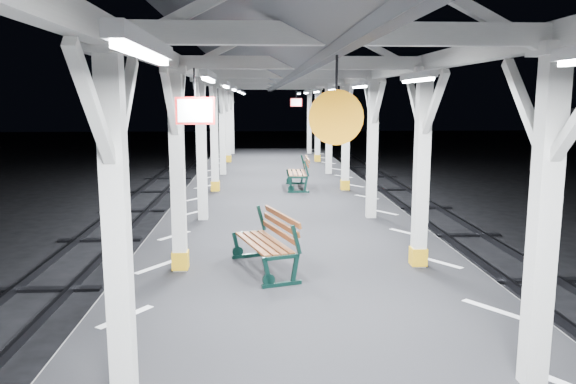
{
  "coord_description": "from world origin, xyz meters",
  "views": [
    {
      "loc": [
        -0.72,
        -7.06,
        3.82
      ],
      "look_at": [
        -0.18,
        2.63,
        2.2
      ],
      "focal_mm": 35.0,
      "sensor_mm": 36.0,
      "label": 1
    }
  ],
  "objects": [
    {
      "name": "ground",
      "position": [
        0.0,
        0.0,
        0.0
      ],
      "size": [
        120.0,
        120.0,
        0.0
      ],
      "primitive_type": "plane",
      "color": "black",
      "rests_on": "ground"
    },
    {
      "name": "hazard_stripes_right",
      "position": [
        2.45,
        0.0,
        1.0
      ],
      "size": [
        1.0,
        48.0,
        0.01
      ],
      "primitive_type": "cube",
      "color": "silver",
      "rests_on": "platform"
    },
    {
      "name": "platform",
      "position": [
        0.0,
        0.0,
        0.5
      ],
      "size": [
        6.0,
        50.0,
        1.0
      ],
      "primitive_type": "cube",
      "color": "black",
      "rests_on": "ground"
    },
    {
      "name": "bench_mid",
      "position": [
        -0.52,
        1.94,
        1.51
      ],
      "size": [
        1.14,
        1.87,
        0.95
      ],
      "rotation": [
        0.0,
        0.0,
        0.31
      ],
      "color": "black",
      "rests_on": "platform"
    },
    {
      "name": "hazard_stripes_left",
      "position": [
        -2.45,
        0.0,
        1.0
      ],
      "size": [
        1.0,
        48.0,
        0.01
      ],
      "primitive_type": "cube",
      "color": "silver",
      "rests_on": "platform"
    },
    {
      "name": "bench_far",
      "position": [
        0.65,
        10.54,
        1.53
      ],
      "size": [
        0.73,
        1.84,
        0.99
      ],
      "rotation": [
        0.0,
        0.0,
        -0.02
      ],
      "color": "black",
      "rests_on": "platform"
    },
    {
      "name": "canopy",
      "position": [
        0.0,
        -0.01,
        4.56
      ],
      "size": [
        5.4,
        49.0,
        4.65
      ],
      "color": "silver",
      "rests_on": "platform"
    }
  ]
}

